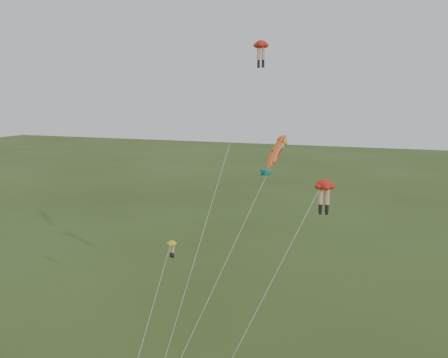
% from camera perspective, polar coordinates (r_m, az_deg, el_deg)
% --- Properties ---
extents(legs_kite_red_high, '(3.45, 14.55, 22.92)m').
position_cam_1_polar(legs_kite_red_high, '(42.29, 4.03, 14.21)').
color(legs_kite_red_high, red).
rests_on(legs_kite_red_high, ground).
extents(legs_kite_red_mid, '(6.12, 7.88, 12.85)m').
position_cam_1_polar(legs_kite_red_mid, '(34.75, 11.23, -1.20)').
color(legs_kite_red_mid, red).
rests_on(legs_kite_red_mid, ground).
extents(legs_kite_yellow, '(1.85, 9.57, 7.56)m').
position_cam_1_polar(legs_kite_yellow, '(38.07, -6.33, -8.55)').
color(legs_kite_yellow, yellow).
rests_on(legs_kite_yellow, ground).
extents(fish_kite, '(5.25, 11.86, 15.62)m').
position_cam_1_polar(fish_kite, '(39.38, 5.92, 2.96)').
color(fish_kite, gold).
rests_on(fish_kite, ground).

